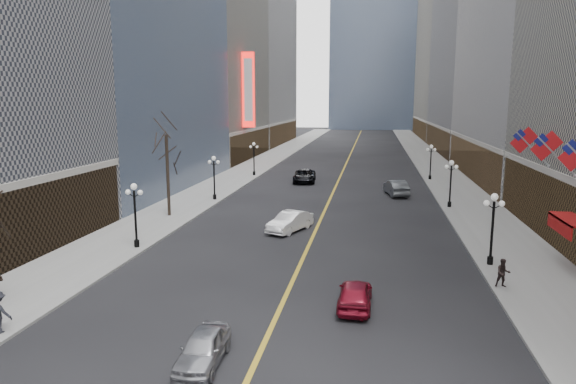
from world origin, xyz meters
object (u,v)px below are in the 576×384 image
(streetlamp_west_2, at_px, (214,173))
(streetlamp_east_2, at_px, (451,179))
(streetlamp_east_3, at_px, (431,158))
(car_nb_mid, at_px, (290,222))
(streetlamp_west_3, at_px, (254,155))
(streetlamp_west_1, at_px, (135,209))
(car_nb_near, at_px, (203,348))
(car_nb_far, at_px, (305,176))
(car_sb_mid, at_px, (355,294))
(streetlamp_east_1, at_px, (493,222))
(car_sb_far, at_px, (396,188))

(streetlamp_west_2, bearing_deg, streetlamp_east_2, 0.00)
(streetlamp_east_3, bearing_deg, car_nb_mid, -115.21)
(streetlamp_east_2, distance_m, streetlamp_west_3, 29.68)
(streetlamp_west_1, distance_m, car_nb_near, 17.69)
(streetlamp_east_2, height_order, streetlamp_west_2, same)
(car_nb_near, relative_size, car_nb_far, 0.67)
(streetlamp_west_1, height_order, car_sb_mid, streetlamp_west_1)
(streetlamp_west_2, xyz_separation_m, streetlamp_west_3, (0.00, 18.00, 0.00))
(streetlamp_east_1, relative_size, car_nb_near, 1.16)
(car_nb_mid, height_order, car_sb_mid, car_nb_mid)
(streetlamp_west_1, xyz_separation_m, car_nb_near, (9.79, -14.56, -2.24))
(streetlamp_west_3, relative_size, car_sb_mid, 1.10)
(car_nb_near, bearing_deg, streetlamp_west_3, 99.53)
(streetlamp_east_2, xyz_separation_m, car_nb_far, (-15.99, 13.73, -2.09))
(streetlamp_east_1, relative_size, streetlamp_east_2, 1.00)
(streetlamp_west_1, xyz_separation_m, car_nb_mid, (9.80, 6.68, -2.12))
(car_sb_far, bearing_deg, streetlamp_east_3, -124.32)
(streetlamp_east_1, relative_size, streetlamp_west_2, 1.00)
(streetlamp_east_1, bearing_deg, car_nb_far, 116.75)
(streetlamp_east_3, bearing_deg, car_sb_mid, -100.47)
(car_nb_near, bearing_deg, streetlamp_east_3, 73.29)
(streetlamp_east_3, relative_size, car_sb_far, 0.87)
(car_nb_mid, relative_size, car_sb_far, 0.92)
(streetlamp_east_1, xyz_separation_m, car_sb_far, (-4.84, 24.25, -2.05))
(streetlamp_east_1, distance_m, car_nb_mid, 15.48)
(streetlamp_east_1, relative_size, streetlamp_west_3, 1.00)
(streetlamp_east_1, bearing_deg, car_nb_mid, 154.16)
(car_nb_mid, bearing_deg, car_sb_far, 85.85)
(streetlamp_east_1, relative_size, car_sb_far, 0.87)
(streetlamp_east_1, distance_m, streetlamp_east_3, 36.00)
(streetlamp_west_3, bearing_deg, streetlamp_west_1, -90.00)
(streetlamp_west_2, bearing_deg, car_nb_near, -73.26)
(streetlamp_west_2, distance_m, car_sb_far, 19.88)
(streetlamp_east_3, relative_size, car_nb_far, 0.77)
(car_nb_far, bearing_deg, streetlamp_east_3, 10.32)
(streetlamp_west_3, bearing_deg, car_sb_far, -32.07)
(streetlamp_east_3, bearing_deg, car_nb_far, -165.04)
(streetlamp_east_1, distance_m, streetlamp_west_1, 23.60)
(streetlamp_east_2, relative_size, car_nb_near, 1.16)
(streetlamp_east_2, xyz_separation_m, streetlamp_west_2, (-23.60, 0.00, 0.00))
(car_nb_far, bearing_deg, car_sb_mid, -83.39)
(streetlamp_west_3, xyz_separation_m, car_nb_far, (7.61, -4.27, -2.09))
(streetlamp_east_1, distance_m, streetlamp_east_2, 18.00)
(streetlamp_east_1, xyz_separation_m, streetlamp_east_3, (0.00, 36.00, 0.00))
(streetlamp_east_2, distance_m, streetlamp_west_1, 29.68)
(streetlamp_east_3, distance_m, streetlamp_west_2, 29.68)
(streetlamp_east_2, bearing_deg, streetlamp_west_2, 180.00)
(streetlamp_west_2, distance_m, car_nb_far, 15.83)
(streetlamp_west_1, relative_size, car_sb_mid, 1.10)
(streetlamp_east_3, xyz_separation_m, car_nb_near, (-13.81, -50.56, -2.24))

